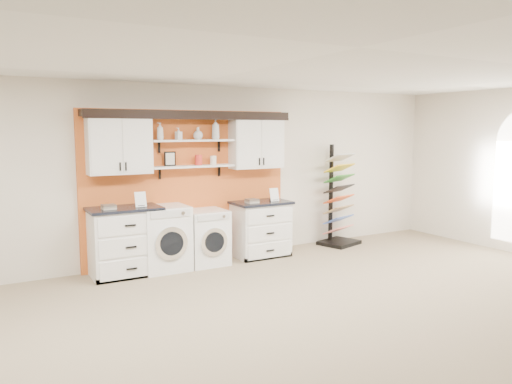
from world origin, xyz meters
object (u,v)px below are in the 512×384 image
base_cabinet_left (125,241)px  dryer (205,237)px  base_cabinet_right (261,229)px  sample_rack (338,214)px  washer (164,238)px

base_cabinet_left → dryer: size_ratio=1.19×
base_cabinet_left → base_cabinet_right: size_ratio=1.08×
base_cabinet_left → sample_rack: (3.93, 0.04, 0.07)m
base_cabinet_right → base_cabinet_left: bearing=-180.0°
base_cabinet_right → sample_rack: (1.67, 0.04, 0.10)m
base_cabinet_left → sample_rack: 3.93m
base_cabinet_right → washer: size_ratio=0.97×
sample_rack → base_cabinet_right: bearing=164.4°
base_cabinet_left → washer: (0.58, -0.00, -0.01)m
base_cabinet_right → sample_rack: sample_rack is taller
washer → dryer: 0.68m
dryer → sample_rack: 2.67m
base_cabinet_left → base_cabinet_right: bearing=0.0°
base_cabinet_left → sample_rack: sample_rack is taller
washer → base_cabinet_right: bearing=0.1°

